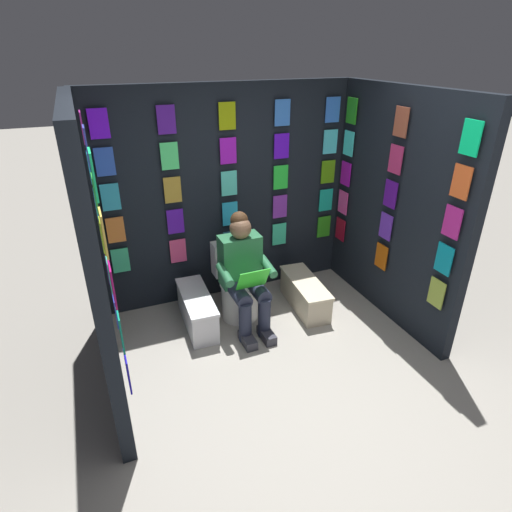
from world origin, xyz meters
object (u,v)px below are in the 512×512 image
comic_longbox_near (197,310)px  comic_longbox_far (305,294)px  toilet (237,286)px  person_reading (244,273)px

comic_longbox_near → comic_longbox_far: 1.18m
toilet → person_reading: 0.35m
comic_longbox_near → comic_longbox_far: bearing=177.0°
person_reading → comic_longbox_near: 0.64m
toilet → person_reading: bearing=89.9°
toilet → person_reading: size_ratio=0.65×
person_reading → comic_longbox_far: size_ratio=1.41×
comic_longbox_far → person_reading: bearing=9.5°
person_reading → comic_longbox_far: bearing=-176.2°
person_reading → toilet: bearing=-90.1°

